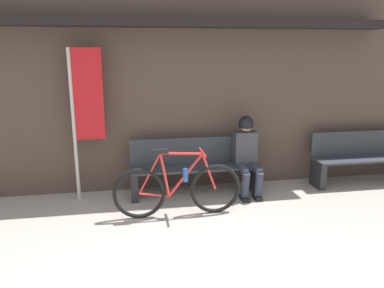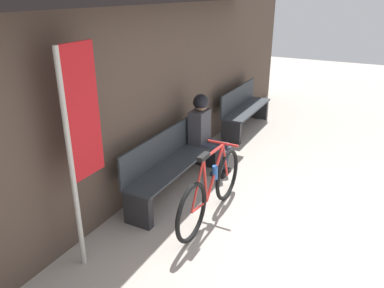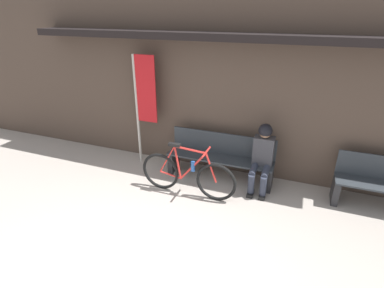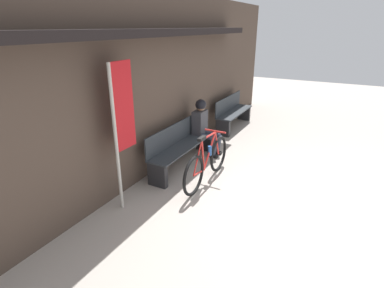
% 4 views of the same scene
% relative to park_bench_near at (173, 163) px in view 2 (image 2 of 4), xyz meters
% --- Properties ---
extents(ground_plane, '(24.00, 24.00, 0.00)m').
position_rel_park_bench_near_xyz_m(ground_plane, '(-0.40, -2.65, -0.41)').
color(ground_plane, '#ADA399').
extents(storefront_wall, '(12.00, 0.56, 3.20)m').
position_rel_park_bench_near_xyz_m(storefront_wall, '(-0.40, 0.38, 1.25)').
color(storefront_wall, '#4C3D33').
rests_on(storefront_wall, ground_plane).
extents(park_bench_near, '(1.93, 0.42, 0.84)m').
position_rel_park_bench_near_xyz_m(park_bench_near, '(0.00, 0.00, 0.00)').
color(park_bench_near, '#2D3338').
rests_on(park_bench_near, ground_plane).
extents(bicycle, '(1.68, 0.40, 0.91)m').
position_rel_park_bench_near_xyz_m(bicycle, '(-0.36, -0.73, -0.04)').
color(bicycle, black).
rests_on(bicycle, ground_plane).
extents(person_seated, '(0.34, 0.59, 1.19)m').
position_rel_park_bench_near_xyz_m(person_seated, '(0.76, -0.11, 0.27)').
color(person_seated, '#2D3342').
rests_on(person_seated, ground_plane).
extents(park_bench_far, '(1.70, 0.42, 0.84)m').
position_rel_park_bench_near_xyz_m(park_bench_far, '(2.77, -0.00, -0.01)').
color(park_bench_far, '#2D3338').
rests_on(park_bench_far, ground_plane).
extents(banner_pole, '(0.45, 0.05, 2.16)m').
position_rel_park_bench_near_xyz_m(banner_pole, '(-1.57, 0.05, 0.97)').
color(banner_pole, '#B7B2A8').
rests_on(banner_pole, ground_plane).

